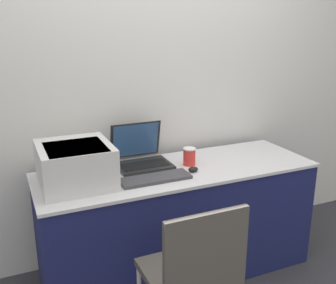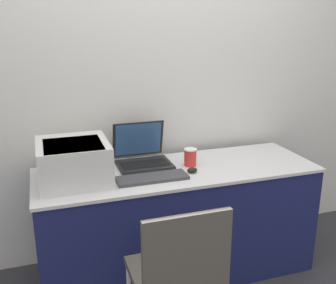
# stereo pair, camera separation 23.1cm
# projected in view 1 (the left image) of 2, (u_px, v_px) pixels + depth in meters

# --- Properties ---
(wall_back) EXTENTS (8.00, 0.05, 2.60)m
(wall_back) POSITION_uv_depth(u_px,v_px,m) (154.00, 79.00, 2.79)
(wall_back) COLOR silver
(wall_back) RESTS_ON ground_plane
(table) EXTENTS (1.84, 0.62, 0.77)m
(table) POSITION_uv_depth(u_px,v_px,m) (178.00, 221.00, 2.69)
(table) COLOR #191E51
(table) RESTS_ON ground_plane
(printer) EXTENTS (0.41, 0.43, 0.24)m
(printer) POSITION_uv_depth(u_px,v_px,m) (75.00, 163.00, 2.29)
(printer) COLOR silver
(printer) RESTS_ON table
(laptop_left) EXTENTS (0.36, 0.32, 0.27)m
(laptop_left) POSITION_uv_depth(u_px,v_px,m) (141.00, 156.00, 2.64)
(laptop_left) COLOR black
(laptop_left) RESTS_ON table
(external_keyboard) EXTENTS (0.44, 0.15, 0.02)m
(external_keyboard) POSITION_uv_depth(u_px,v_px,m) (155.00, 178.00, 2.39)
(external_keyboard) COLOR #3D3D42
(external_keyboard) RESTS_ON table
(coffee_cup) EXTENTS (0.09, 0.09, 0.12)m
(coffee_cup) POSITION_uv_depth(u_px,v_px,m) (189.00, 156.00, 2.63)
(coffee_cup) COLOR red
(coffee_cup) RESTS_ON table
(mouse) EXTENTS (0.07, 0.05, 0.03)m
(mouse) POSITION_uv_depth(u_px,v_px,m) (193.00, 169.00, 2.51)
(mouse) COLOR black
(mouse) RESTS_ON table
(chair) EXTENTS (0.42, 0.42, 0.90)m
(chair) POSITION_uv_depth(u_px,v_px,m) (194.00, 270.00, 1.90)
(chair) COLOR #4C4742
(chair) RESTS_ON ground_plane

